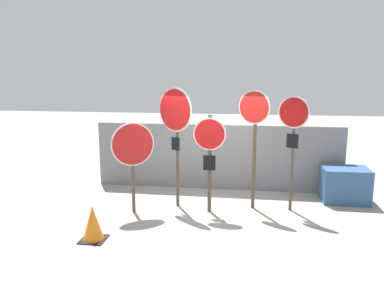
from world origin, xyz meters
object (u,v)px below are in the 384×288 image
Objects in this scene: stop_sign_0 at (133,150)px; traffic_cone_0 at (93,223)px; stop_sign_4 at (293,128)px; storage_crate at (345,185)px; stop_sign_2 at (210,148)px; stop_sign_3 at (254,125)px; stop_sign_1 at (176,121)px.

traffic_cone_0 is at bearing -135.18° from stop_sign_0.
stop_sign_0 is 0.79× the size of stop_sign_4.
storage_crate is at bearing -14.61° from stop_sign_0.
traffic_cone_0 is (-0.34, -1.41, -1.08)m from stop_sign_0.
stop_sign_2 is 3.28× the size of traffic_cone_0.
stop_sign_3 is (0.92, 0.36, 0.44)m from stop_sign_2.
stop_sign_1 reaches higher than stop_sign_3.
stop_sign_0 is 1.81m from traffic_cone_0.
stop_sign_1 is at bearing -149.91° from stop_sign_3.
stop_sign_2 is at bearing 15.11° from stop_sign_1.
storage_crate is at bearing 29.53° from traffic_cone_0.
storage_crate is (4.68, 1.43, -0.99)m from stop_sign_0.
stop_sign_0 is 1.90× the size of storage_crate.
stop_sign_2 is 1.82m from stop_sign_4.
traffic_cone_0 is 5.77m from storage_crate.
stop_sign_0 is at bearing -142.30° from stop_sign_4.
stop_sign_1 is 2.52m from stop_sign_4.
stop_sign_3 is (2.52, 0.64, 0.48)m from stop_sign_0.
stop_sign_0 is at bearing -139.08° from stop_sign_3.
stop_sign_3 is (1.70, 0.10, -0.08)m from stop_sign_1.
traffic_cone_0 is (-3.68, -2.03, -1.51)m from stop_sign_4.
stop_sign_2 is at bearing -21.65° from stop_sign_0.
stop_sign_1 is 4.13× the size of traffic_cone_0.
storage_crate reaches higher than traffic_cone_0.
stop_sign_2 is 0.81× the size of stop_sign_3.
storage_crate is at bearing 58.51° from stop_sign_4.
stop_sign_3 reaches higher than stop_sign_0.
stop_sign_1 reaches higher than stop_sign_0.
stop_sign_0 is 3.05× the size of traffic_cone_0.
stop_sign_4 is at bearing -21.16° from stop_sign_0.
stop_sign_1 is 4.25m from storage_crate.
stop_sign_0 reaches higher than traffic_cone_0.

